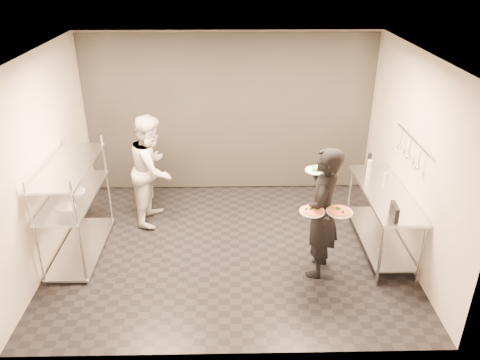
{
  "coord_description": "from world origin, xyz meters",
  "views": [
    {
      "loc": [
        0.03,
        -5.72,
        3.95
      ],
      "look_at": [
        0.15,
        0.04,
        1.1
      ],
      "focal_mm": 35.0,
      "sensor_mm": 36.0,
      "label": 1
    }
  ],
  "objects_px": {
    "waiter": "(322,213)",
    "pos_monitor": "(394,212)",
    "bottle_clear": "(386,179)",
    "pass_rack": "(75,204)",
    "pizza_plate_far": "(339,211)",
    "prep_counter": "(383,210)",
    "chef": "(152,169)",
    "bottle_green": "(369,169)",
    "salad_plate": "(316,169)",
    "bottle_dark": "(369,161)",
    "pizza_plate_near": "(312,211)"
  },
  "relations": [
    {
      "from": "pizza_plate_near",
      "to": "pizza_plate_far",
      "type": "relative_size",
      "value": 0.95
    },
    {
      "from": "pass_rack",
      "to": "pizza_plate_far",
      "type": "height_order",
      "value": "pass_rack"
    },
    {
      "from": "waiter",
      "to": "pizza_plate_far",
      "type": "distance_m",
      "value": 0.31
    },
    {
      "from": "prep_counter",
      "to": "salad_plate",
      "type": "relative_size",
      "value": 6.29
    },
    {
      "from": "waiter",
      "to": "bottle_clear",
      "type": "relative_size",
      "value": 8.89
    },
    {
      "from": "chef",
      "to": "bottle_clear",
      "type": "distance_m",
      "value": 3.5
    },
    {
      "from": "waiter",
      "to": "salad_plate",
      "type": "xyz_separation_m",
      "value": [
        -0.06,
        0.29,
        0.49
      ]
    },
    {
      "from": "chef",
      "to": "bottle_dark",
      "type": "xyz_separation_m",
      "value": [
        3.35,
        -0.09,
        0.16
      ]
    },
    {
      "from": "chef",
      "to": "bottle_green",
      "type": "distance_m",
      "value": 3.29
    },
    {
      "from": "pass_rack",
      "to": "bottle_green",
      "type": "relative_size",
      "value": 5.81
    },
    {
      "from": "waiter",
      "to": "bottle_clear",
      "type": "height_order",
      "value": "waiter"
    },
    {
      "from": "prep_counter",
      "to": "bottle_clear",
      "type": "bearing_deg",
      "value": 76.76
    },
    {
      "from": "waiter",
      "to": "bottle_clear",
      "type": "xyz_separation_m",
      "value": [
        1.03,
        0.73,
        0.12
      ]
    },
    {
      "from": "chef",
      "to": "bottle_clear",
      "type": "bearing_deg",
      "value": -94.32
    },
    {
      "from": "bottle_dark",
      "to": "pass_rack",
      "type": "bearing_deg",
      "value": -169.43
    },
    {
      "from": "prep_counter",
      "to": "chef",
      "type": "bearing_deg",
      "value": 165.22
    },
    {
      "from": "pass_rack",
      "to": "pizza_plate_far",
      "type": "distance_m",
      "value": 3.6
    },
    {
      "from": "pass_rack",
      "to": "chef",
      "type": "xyz_separation_m",
      "value": [
        0.95,
        0.89,
        0.11
      ]
    },
    {
      "from": "chef",
      "to": "pizza_plate_near",
      "type": "distance_m",
      "value": 2.78
    },
    {
      "from": "bottle_clear",
      "to": "bottle_green",
      "type": "bearing_deg",
      "value": 121.1
    },
    {
      "from": "waiter",
      "to": "pos_monitor",
      "type": "xyz_separation_m",
      "value": [
        0.87,
        -0.17,
        0.11
      ]
    },
    {
      "from": "pizza_plate_far",
      "to": "bottle_green",
      "type": "distance_m",
      "value": 1.4
    },
    {
      "from": "pass_rack",
      "to": "pos_monitor",
      "type": "height_order",
      "value": "pass_rack"
    },
    {
      "from": "waiter",
      "to": "chef",
      "type": "relative_size",
      "value": 1.03
    },
    {
      "from": "chef",
      "to": "bottle_dark",
      "type": "bearing_deg",
      "value": -84.17
    },
    {
      "from": "pizza_plate_far",
      "to": "salad_plate",
      "type": "distance_m",
      "value": 0.65
    },
    {
      "from": "bottle_dark",
      "to": "salad_plate",
      "type": "bearing_deg",
      "value": -133.88
    },
    {
      "from": "waiter",
      "to": "bottle_green",
      "type": "height_order",
      "value": "waiter"
    },
    {
      "from": "pizza_plate_far",
      "to": "bottle_clear",
      "type": "distance_m",
      "value": 1.28
    },
    {
      "from": "waiter",
      "to": "salad_plate",
      "type": "bearing_deg",
      "value": -146.9
    },
    {
      "from": "pizza_plate_near",
      "to": "bottle_dark",
      "type": "height_order",
      "value": "bottle_dark"
    },
    {
      "from": "salad_plate",
      "to": "pos_monitor",
      "type": "relative_size",
      "value": 1.09
    },
    {
      "from": "pos_monitor",
      "to": "bottle_green",
      "type": "bearing_deg",
      "value": 93.87
    },
    {
      "from": "chef",
      "to": "pos_monitor",
      "type": "relative_size",
      "value": 6.67
    },
    {
      "from": "pizza_plate_far",
      "to": "pos_monitor",
      "type": "xyz_separation_m",
      "value": [
        0.7,
        0.04,
        -0.04
      ]
    },
    {
      "from": "pizza_plate_far",
      "to": "bottle_dark",
      "type": "relative_size",
      "value": 1.41
    },
    {
      "from": "prep_counter",
      "to": "chef",
      "type": "xyz_separation_m",
      "value": [
        -3.38,
        0.89,
        0.25
      ]
    },
    {
      "from": "prep_counter",
      "to": "pos_monitor",
      "type": "relative_size",
      "value": 6.83
    },
    {
      "from": "pos_monitor",
      "to": "salad_plate",
      "type": "bearing_deg",
      "value": 157.33
    },
    {
      "from": "pass_rack",
      "to": "pizza_plate_far",
      "type": "relative_size",
      "value": 4.86
    },
    {
      "from": "prep_counter",
      "to": "waiter",
      "type": "relative_size",
      "value": 1.0
    },
    {
      "from": "bottle_dark",
      "to": "chef",
      "type": "bearing_deg",
      "value": 178.44
    },
    {
      "from": "prep_counter",
      "to": "bottle_green",
      "type": "xyz_separation_m",
      "value": [
        -0.12,
        0.46,
        0.43
      ]
    },
    {
      "from": "prep_counter",
      "to": "waiter",
      "type": "distance_m",
      "value": 1.16
    },
    {
      "from": "pos_monitor",
      "to": "pizza_plate_far",
      "type": "bearing_deg",
      "value": -173.03
    },
    {
      "from": "pass_rack",
      "to": "bottle_clear",
      "type": "xyz_separation_m",
      "value": [
        4.37,
        0.18,
        0.25
      ]
    },
    {
      "from": "pass_rack",
      "to": "chef",
      "type": "relative_size",
      "value": 0.91
    },
    {
      "from": "bottle_clear",
      "to": "prep_counter",
      "type": "bearing_deg",
      "value": -103.24
    },
    {
      "from": "chef",
      "to": "salad_plate",
      "type": "xyz_separation_m",
      "value": [
        2.33,
        -1.15,
        0.52
      ]
    },
    {
      "from": "pos_monitor",
      "to": "bottle_clear",
      "type": "xyz_separation_m",
      "value": [
        0.16,
        0.9,
        0.01
      ]
    }
  ]
}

